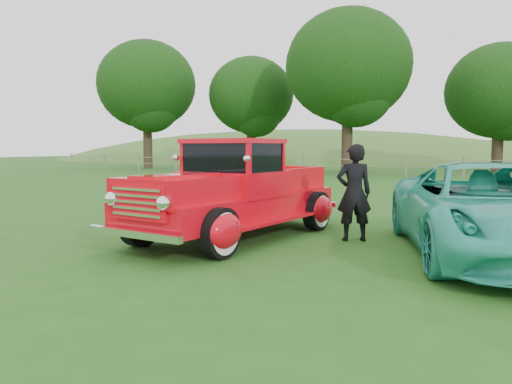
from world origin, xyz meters
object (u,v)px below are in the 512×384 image
at_px(red_pickup, 235,194).
at_px(man, 354,193).
at_px(teal_sedan, 490,210).
at_px(tree_far_west, 147,85).
at_px(tree_mid_west, 251,95).
at_px(tree_near_east, 500,91).
at_px(tree_near_west, 348,66).

distance_m(red_pickup, man, 2.10).
bearing_deg(red_pickup, teal_sedan, 11.42).
height_order(tree_far_west, red_pickup, tree_far_west).
distance_m(tree_mid_west, teal_sedan, 31.44).
bearing_deg(teal_sedan, man, 152.01).
height_order(tree_near_east, teal_sedan, tree_near_east).
relative_size(tree_far_west, man, 5.87).
bearing_deg(teal_sedan, red_pickup, 166.11).
bearing_deg(tree_near_west, teal_sedan, -72.98).
distance_m(tree_near_west, man, 24.77).
relative_size(tree_near_east, red_pickup, 1.59).
distance_m(tree_near_east, teal_sedan, 28.42).
xyz_separation_m(tree_mid_west, tree_near_west, (8.00, -3.00, 1.25)).
bearing_deg(red_pickup, man, 26.16).
relative_size(tree_far_west, teal_sedan, 1.97).
relative_size(tree_mid_west, tree_near_east, 1.02).
xyz_separation_m(tree_mid_west, tree_near_east, (17.00, 1.00, -0.30)).
bearing_deg(tree_mid_west, tree_near_west, -20.56).
height_order(tree_near_west, man, tree_near_west).
height_order(red_pickup, teal_sedan, red_pickup).
distance_m(red_pickup, teal_sedan, 4.16).
bearing_deg(tree_far_west, tree_near_east, 6.84).
height_order(tree_mid_west, tree_near_west, tree_near_west).
xyz_separation_m(tree_near_west, teal_sedan, (7.35, -24.01, -6.10)).
height_order(teal_sedan, man, man).
bearing_deg(tree_near_west, tree_far_west, 176.42).
xyz_separation_m(tree_near_west, red_pickup, (3.19, -24.01, -6.00)).
height_order(tree_near_west, tree_near_east, tree_near_west).
xyz_separation_m(tree_far_west, tree_near_west, (16.00, -1.00, 0.31)).
distance_m(tree_mid_west, tree_near_east, 17.03).
height_order(tree_mid_west, red_pickup, tree_mid_west).
height_order(tree_near_east, red_pickup, tree_near_east).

